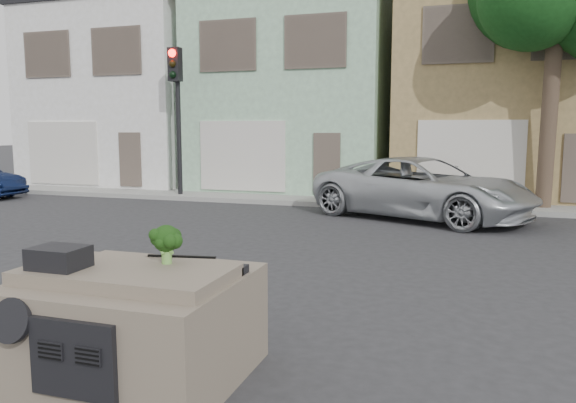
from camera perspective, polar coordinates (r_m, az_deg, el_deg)
The scene contains 12 objects.
ground_plane at distance 8.41m, azimuth -3.54°, elevation -9.14°, with size 120.00×120.00×0.00m, color #303033.
sidewalk at distance 18.38m, azimuth 8.60°, elevation 0.10°, with size 40.00×3.00×0.15m, color gray.
townhouse_white at distance 26.09m, azimuth -14.58°, elevation 10.24°, with size 7.20×8.20×7.55m, color white.
townhouse_mint at distance 22.96m, azimuth 1.69°, elevation 10.88°, with size 7.20×8.20×7.55m, color #9ECAA6.
townhouse_tan at distance 22.05m, azimuth 21.07°, elevation 10.54°, with size 7.20×8.20×7.55m, color #9B8150.
silver_pickup at distance 15.46m, azimuth 13.45°, elevation -1.68°, with size 2.71×5.89×1.64m, color silver.
traffic_signal at distance 19.46m, azimuth -11.19°, elevation 7.75°, with size 0.40×0.40×5.10m, color black.
tree_near at distance 17.50m, azimuth 25.27°, elevation 12.83°, with size 4.40×4.00×8.50m, color #133F14.
car_dashboard at distance 5.69m, azimuth -15.02°, elevation -11.65°, with size 2.00×1.80×1.12m, color #736656.
instrument_hump at distance 5.59m, azimuth -22.24°, elevation -5.29°, with size 0.48×0.38×0.20m, color black.
wiper_arm at distance 5.71m, azimuth -10.76°, elevation -5.51°, with size 0.70×0.03×0.02m, color black.
broccoli at distance 5.45m, azimuth -12.26°, elevation -4.23°, with size 0.31×0.31×0.38m, color black.
Camera 1 is at (2.99, -7.48, 2.40)m, focal length 35.00 mm.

